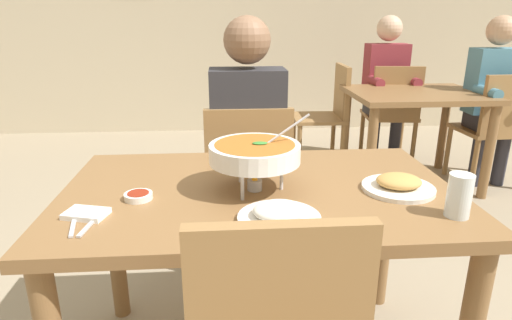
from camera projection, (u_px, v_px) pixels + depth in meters
dining_table_main at (259, 217)px, 1.51m from camera, size 1.33×0.83×0.75m
chair_diner_main at (248, 180)px, 2.21m from camera, size 0.44×0.44×0.90m
diner_main at (247, 133)px, 2.17m from camera, size 0.40×0.45×1.31m
curry_bowl at (255, 153)px, 1.42m from camera, size 0.33×0.30×0.26m
rice_plate at (279, 215)px, 1.23m from camera, size 0.24×0.24×0.06m
appetizer_plate at (398, 185)px, 1.45m from camera, size 0.24×0.24×0.06m
sauce_dish at (138, 196)px, 1.38m from camera, size 0.09×0.09×0.02m
napkin_folded at (86, 214)px, 1.26m from camera, size 0.14×0.11×0.02m
fork_utensil at (74, 223)px, 1.22m from camera, size 0.05×0.17×0.01m
spoon_utensil at (92, 222)px, 1.22m from camera, size 0.04×0.17×0.01m
drink_glass at (459, 198)px, 1.25m from camera, size 0.07×0.07×0.13m
dining_table_far at (415, 109)px, 3.36m from camera, size 1.00×0.80×0.75m
chair_bg_left at (496, 124)px, 3.34m from camera, size 0.46×0.46×0.90m
chair_bg_middle at (392, 109)px, 3.85m from camera, size 0.48×0.48×0.90m
chair_bg_right at (329, 110)px, 3.84m from camera, size 0.45×0.45×0.90m
patron_bg_left at (494, 91)px, 3.36m from camera, size 0.40×0.45×1.31m
patron_bg_middle at (386, 81)px, 3.87m from camera, size 0.40×0.45×1.31m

